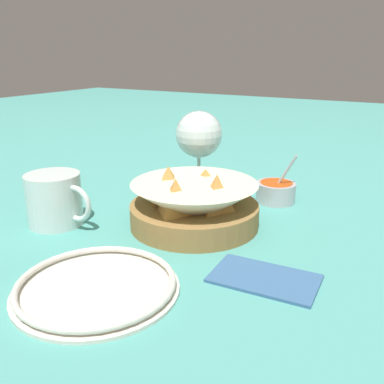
# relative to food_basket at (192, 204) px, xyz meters

# --- Properties ---
(ground_plane) EXTENTS (4.00, 4.00, 0.00)m
(ground_plane) POSITION_rel_food_basket_xyz_m (0.00, -0.02, -0.04)
(ground_plane) COLOR teal
(food_basket) EXTENTS (0.21, 0.21, 0.10)m
(food_basket) POSITION_rel_food_basket_xyz_m (0.00, 0.00, 0.00)
(food_basket) COLOR olive
(food_basket) RESTS_ON ground_plane
(sauce_cup) EXTENTS (0.07, 0.07, 0.10)m
(sauce_cup) POSITION_rel_food_basket_xyz_m (0.08, 0.18, -0.01)
(sauce_cup) COLOR #B7B7BC
(sauce_cup) RESTS_ON ground_plane
(wine_glass) EXTENTS (0.09, 0.09, 0.16)m
(wine_glass) POSITION_rel_food_basket_xyz_m (-0.08, 0.16, 0.08)
(wine_glass) COLOR silver
(wine_glass) RESTS_ON ground_plane
(beer_mug) EXTENTS (0.12, 0.09, 0.09)m
(beer_mug) POSITION_rel_food_basket_xyz_m (-0.20, -0.11, 0.00)
(beer_mug) COLOR silver
(beer_mug) RESTS_ON ground_plane
(side_plate) EXTENTS (0.20, 0.20, 0.01)m
(side_plate) POSITION_rel_food_basket_xyz_m (0.01, -0.24, -0.03)
(side_plate) COLOR silver
(side_plate) RESTS_ON ground_plane
(napkin) EXTENTS (0.14, 0.09, 0.01)m
(napkin) POSITION_rel_food_basket_xyz_m (0.17, -0.11, -0.03)
(napkin) COLOR #38608E
(napkin) RESTS_ON ground_plane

